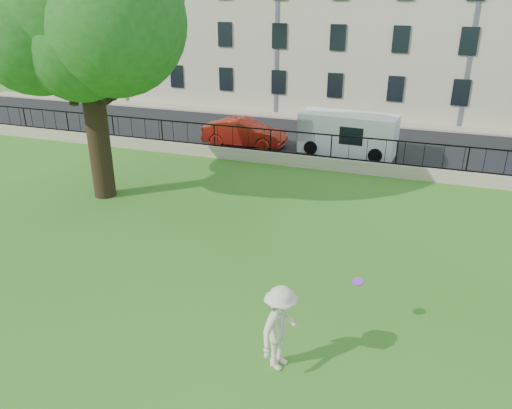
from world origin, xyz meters
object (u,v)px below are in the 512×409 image
at_px(tree, 79,3).
at_px(frisbee, 358,282).
at_px(red_sedan, 244,133).
at_px(man, 281,328).
at_px(white_van, 348,134).

height_order(tree, frisbee, tree).
relative_size(frisbee, red_sedan, 0.06).
bearing_deg(frisbee, tree, 153.60).
height_order(man, white_van, white_van).
relative_size(man, white_van, 0.41).
relative_size(tree, man, 5.40).
distance_m(frisbee, red_sedan, 16.58).
xyz_separation_m(frisbee, red_sedan, (-8.32, 14.33, -0.62)).
bearing_deg(man, frisbee, -19.83).
xyz_separation_m(tree, red_sedan, (3.07, 8.68, -6.72)).
height_order(tree, man, tree).
xyz_separation_m(frisbee, white_van, (-2.76, 14.92, -0.33)).
distance_m(man, frisbee, 2.40).
bearing_deg(tree, white_van, 47.05).
distance_m(tree, frisbee, 14.10).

